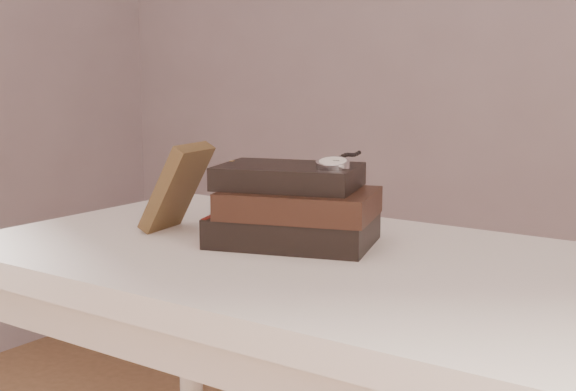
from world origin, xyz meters
The scene contains 5 objects.
table centered at (0.00, 0.35, 0.66)m, with size 1.00×0.60×0.75m.
book_stack centered at (-0.03, 0.38, 0.81)m, with size 0.29×0.23×0.12m.
journal centered at (-0.24, 0.35, 0.82)m, with size 0.02×0.10×0.16m, color #3A2916.
pocket_watch centered at (0.03, 0.39, 0.88)m, with size 0.06×0.16×0.02m.
eyeglasses centered at (-0.14, 0.44, 0.82)m, with size 0.13×0.14×0.05m.
Camera 1 is at (0.63, -0.58, 1.02)m, focal length 47.91 mm.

